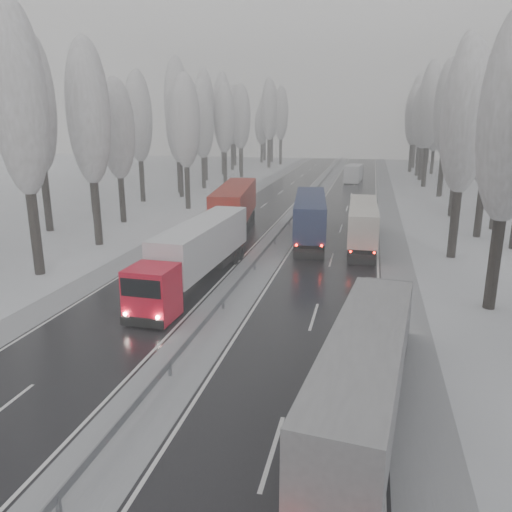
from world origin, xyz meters
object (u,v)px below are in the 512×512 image
at_px(truck_grey_tarp, 368,362).
at_px(truck_red_white, 197,250).
at_px(box_truck_distant, 354,173).
at_px(truck_red_red, 233,207).
at_px(truck_cream_box, 363,220).
at_px(truck_blue_box, 310,214).

distance_m(truck_grey_tarp, truck_red_white, 17.45).
bearing_deg(box_truck_distant, truck_red_white, -93.02).
xyz_separation_m(truck_grey_tarp, truck_red_red, (-12.80, 28.19, 0.40)).
height_order(truck_cream_box, box_truck_distant, truck_cream_box).
height_order(box_truck_distant, truck_red_red, truck_red_red).
distance_m(truck_blue_box, truck_red_red, 7.34).
distance_m(truck_grey_tarp, truck_red_red, 30.96).
bearing_deg(truck_cream_box, box_truck_distant, 91.62).
height_order(box_truck_distant, truck_red_white, truck_red_white).
distance_m(box_truck_distant, truck_red_red, 45.60).
distance_m(truck_grey_tarp, truck_blue_box, 28.28).
distance_m(truck_cream_box, truck_red_white, 17.27).
bearing_deg(truck_red_white, truck_red_red, 98.19).
bearing_deg(truck_blue_box, truck_red_white, -118.25).
bearing_deg(truck_grey_tarp, truck_red_red, 120.92).
relative_size(truck_grey_tarp, truck_blue_box, 0.92).
relative_size(truck_grey_tarp, truck_red_white, 0.96).
relative_size(truck_blue_box, truck_cream_box, 1.12).
bearing_deg(truck_cream_box, truck_red_red, 173.78).
bearing_deg(truck_blue_box, truck_grey_tarp, -85.38).
height_order(truck_blue_box, box_truck_distant, truck_blue_box).
bearing_deg(truck_red_red, truck_cream_box, -12.47).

